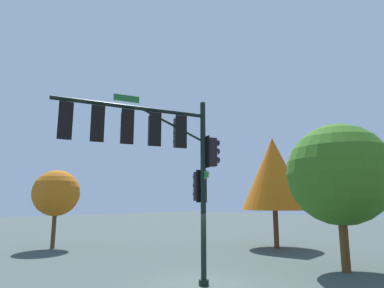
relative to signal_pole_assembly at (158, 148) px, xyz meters
name	(u,v)px	position (x,y,z in m)	size (l,w,h in m)	color
ground_plane	(204,286)	(-1.64, 0.66, -4.85)	(120.00, 120.00, 0.00)	#3D4946
signal_pole_assembly	(158,148)	(0.00, 0.00, 0.00)	(5.85, 2.48, 6.76)	black
tree_near	(56,193)	(-1.45, -12.28, -1.39)	(2.96, 2.96, 4.96)	#4F3822
tree_mid	(274,173)	(-11.69, -2.34, -0.08)	(4.30, 4.30, 7.17)	brown
tree_far	(339,174)	(-7.54, 3.42, -0.72)	(4.50, 4.50, 6.40)	brown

